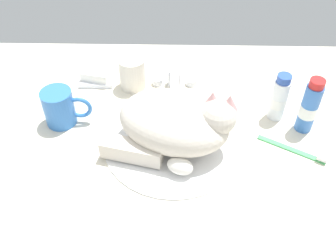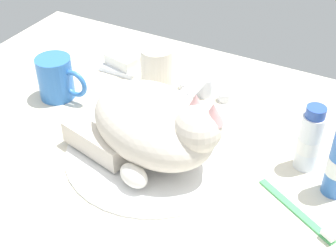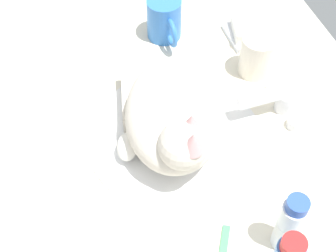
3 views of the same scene
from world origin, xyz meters
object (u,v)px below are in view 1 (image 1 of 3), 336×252
(soap_bar, at_px, (94,74))
(toothpaste_bottle, at_px, (277,98))
(coffee_mug, at_px, (58,107))
(rinse_cup, at_px, (130,73))
(faucet, at_px, (172,79))
(mouthwash_bottle, at_px, (307,107))
(cat, at_px, (175,123))
(toothbrush, at_px, (293,150))

(soap_bar, xyz_separation_m, toothpaste_bottle, (0.46, -0.13, 0.03))
(coffee_mug, xyz_separation_m, rinse_cup, (0.16, 0.14, -0.00))
(faucet, xyz_separation_m, mouthwash_bottle, (0.31, -0.15, 0.04))
(cat, xyz_separation_m, coffee_mug, (-0.28, 0.07, -0.02))
(rinse_cup, distance_m, toothpaste_bottle, 0.38)
(cat, distance_m, toothpaste_bottle, 0.26)
(cat, relative_size, toothpaste_bottle, 2.45)
(faucet, distance_m, mouthwash_bottle, 0.34)
(faucet, distance_m, soap_bar, 0.21)
(rinse_cup, bearing_deg, toothbrush, -30.81)
(cat, relative_size, soap_bar, 4.15)
(coffee_mug, height_order, mouthwash_bottle, mouthwash_bottle)
(soap_bar, xyz_separation_m, mouthwash_bottle, (0.52, -0.17, 0.04))
(cat, xyz_separation_m, rinse_cup, (-0.12, 0.21, -0.03))
(rinse_cup, bearing_deg, faucet, -2.93)
(cat, bearing_deg, faucet, 92.08)
(cat, height_order, toothpaste_bottle, cat)
(cat, relative_size, toothbrush, 2.12)
(cat, distance_m, toothbrush, 0.28)
(faucet, relative_size, toothpaste_bottle, 0.96)
(faucet, relative_size, soap_bar, 1.62)
(cat, distance_m, coffee_mug, 0.29)
(rinse_cup, relative_size, soap_bar, 1.17)
(cat, relative_size, rinse_cup, 3.55)
(toothpaste_bottle, relative_size, toothbrush, 0.87)
(faucet, relative_size, coffee_mug, 1.03)
(cat, relative_size, coffee_mug, 2.64)
(soap_bar, bearing_deg, cat, -46.73)
(toothpaste_bottle, bearing_deg, mouthwash_bottle, -34.22)
(soap_bar, bearing_deg, toothbrush, -27.03)
(coffee_mug, distance_m, soap_bar, 0.17)
(rinse_cup, distance_m, soap_bar, 0.10)
(coffee_mug, bearing_deg, faucet, 26.89)
(cat, bearing_deg, toothbrush, -3.40)
(toothpaste_bottle, height_order, toothbrush, toothpaste_bottle)
(coffee_mug, relative_size, soap_bar, 1.57)
(toothpaste_bottle, relative_size, mouthwash_bottle, 0.87)
(coffee_mug, bearing_deg, rinse_cup, 41.88)
(mouthwash_bottle, bearing_deg, cat, -168.52)
(soap_bar, xyz_separation_m, toothbrush, (0.48, -0.25, -0.02))
(faucet, xyz_separation_m, coffee_mug, (-0.27, -0.14, 0.02))
(faucet, height_order, mouthwash_bottle, mouthwash_bottle)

